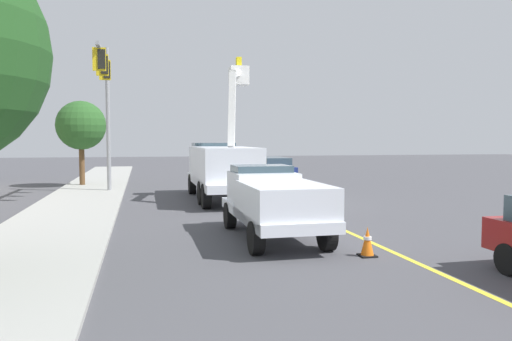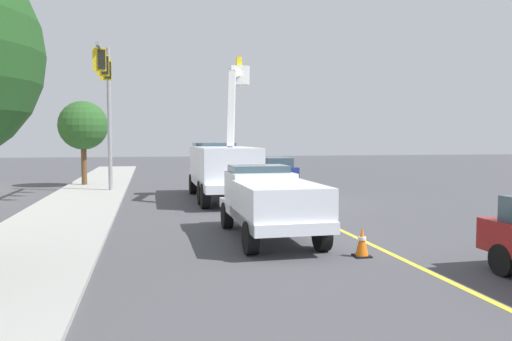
{
  "view_description": "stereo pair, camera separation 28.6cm",
  "coord_description": "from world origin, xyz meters",
  "views": [
    {
      "loc": [
        -21.18,
        5.7,
        2.89
      ],
      "look_at": [
        1.35,
        0.98,
        1.4
      ],
      "focal_mm": 34.14,
      "sensor_mm": 36.0,
      "label": 1
    },
    {
      "loc": [
        -21.24,
        5.42,
        2.89
      ],
      "look_at": [
        1.35,
        0.98,
        1.4
      ],
      "focal_mm": 34.14,
      "sensor_mm": 36.0,
      "label": 2
    }
  ],
  "objects": [
    {
      "name": "ground",
      "position": [
        0.0,
        0.0,
        0.0
      ],
      "size": [
        120.0,
        120.0,
        0.0
      ],
      "primitive_type": "plane",
      "color": "#47474C"
    },
    {
      "name": "sidewalk_far_side",
      "position": [
        -0.22,
        8.95,
        0.06
      ],
      "size": [
        60.07,
        5.1,
        0.12
      ],
      "primitive_type": "cube",
      "rotation": [
        0.0,
        0.0,
        0.03
      ],
      "color": "#9E9E99",
      "rests_on": "ground"
    },
    {
      "name": "lane_centre_stripe",
      "position": [
        0.0,
        0.0,
        0.0
      ],
      "size": [
        49.99,
        1.41,
        0.01
      ],
      "primitive_type": "cube",
      "rotation": [
        0.0,
        0.0,
        0.03
      ],
      "color": "yellow",
      "rests_on": "ground"
    },
    {
      "name": "utility_bucket_truck",
      "position": [
        1.85,
        2.55,
        1.61
      ],
      "size": [
        8.26,
        2.81,
        6.88
      ],
      "color": "white",
      "rests_on": "ground"
    },
    {
      "name": "service_pickup_truck",
      "position": [
        -7.58,
        2.34,
        1.12
      ],
      "size": [
        5.65,
        2.3,
        2.06
      ],
      "color": "white",
      "rests_on": "ground"
    },
    {
      "name": "passing_minivan",
      "position": [
        9.97,
        -1.96,
        0.97
      ],
      "size": [
        4.85,
        2.05,
        1.69
      ],
      "color": "navy",
      "rests_on": "ground"
    },
    {
      "name": "traffic_cone_leading",
      "position": [
        -10.16,
        0.59,
        0.36
      ],
      "size": [
        0.4,
        0.4,
        0.73
      ],
      "color": "black",
      "rests_on": "ground"
    },
    {
      "name": "traffic_cone_mid_front",
      "position": [
        -4.2,
        0.72,
        0.42
      ],
      "size": [
        0.4,
        0.4,
        0.86
      ],
      "color": "black",
      "rests_on": "ground"
    },
    {
      "name": "traffic_cone_mid_rear",
      "position": [
        1.08,
        0.79,
        0.37
      ],
      "size": [
        0.4,
        0.4,
        0.76
      ],
      "color": "black",
      "rests_on": "ground"
    },
    {
      "name": "traffic_cone_trailing",
      "position": [
        5.91,
        0.67,
        0.35
      ],
      "size": [
        0.4,
        0.4,
        0.7
      ],
      "color": "black",
      "rests_on": "ground"
    },
    {
      "name": "traffic_signal_mast",
      "position": [
        4.32,
        8.05,
        5.4
      ],
      "size": [
        6.06,
        0.65,
        7.77
      ],
      "color": "gray",
      "rests_on": "ground"
    },
    {
      "name": "street_tree_right",
      "position": [
        9.77,
        10.0,
        3.69
      ],
      "size": [
        2.94,
        2.94,
        5.19
      ],
      "color": "brown",
      "rests_on": "ground"
    }
  ]
}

